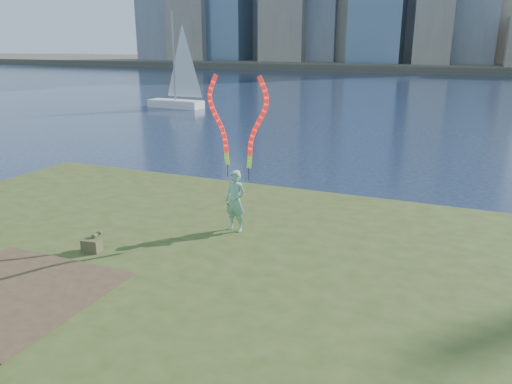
% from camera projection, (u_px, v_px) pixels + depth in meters
% --- Properties ---
extents(ground, '(320.00, 320.00, 0.00)m').
position_uv_depth(ground, '(208.00, 280.00, 10.88)').
color(ground, '#18253E').
rests_on(ground, ground).
extents(grassy_knoll, '(20.00, 18.00, 0.80)m').
position_uv_depth(grassy_knoll, '(145.00, 318.00, 8.76)').
color(grassy_knoll, '#384819').
rests_on(grassy_knoll, ground).
extents(dirt_patch, '(3.20, 3.00, 0.02)m').
position_uv_depth(dirt_patch, '(7.00, 293.00, 8.65)').
color(dirt_patch, '#47331E').
rests_on(dirt_patch, grassy_knoll).
extents(far_shore, '(320.00, 40.00, 1.20)m').
position_uv_depth(far_shore, '(447.00, 65.00, 94.37)').
color(far_shore, '#464133').
rests_on(far_shore, ground).
extents(woman_with_ribbons, '(1.95, 0.45, 3.83)m').
position_uv_depth(woman_with_ribbons, '(236.00, 169.00, 11.14)').
color(woman_with_ribbons, '#127D43').
rests_on(woman_with_ribbons, grassy_knoll).
extents(canvas_bag, '(0.40, 0.45, 0.35)m').
position_uv_depth(canvas_bag, '(92.00, 245.00, 10.36)').
color(canvas_bag, '#4C4D2A').
rests_on(canvas_bag, grassy_knoll).
extents(sailboat, '(4.77, 1.72, 7.19)m').
position_uv_depth(sailboat, '(178.00, 92.00, 38.62)').
color(sailboat, white).
rests_on(sailboat, ground).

